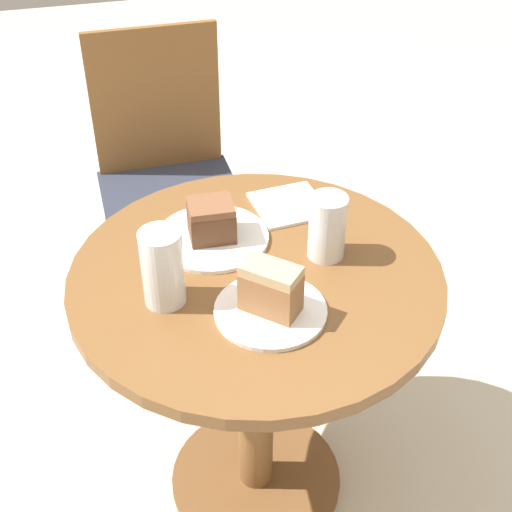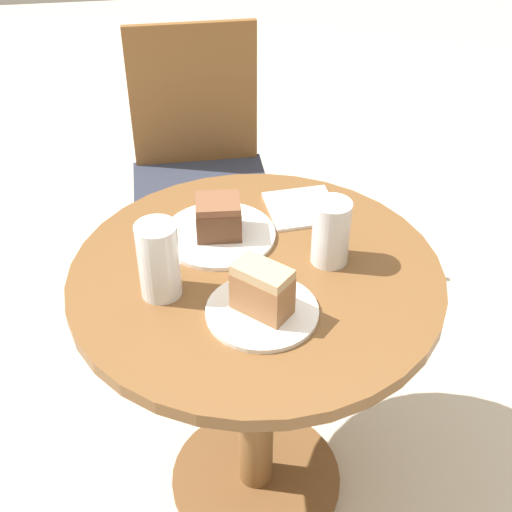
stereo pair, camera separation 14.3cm
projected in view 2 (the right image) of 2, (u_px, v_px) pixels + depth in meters
The scene contains 11 objects.
ground_plane at pixel (256, 480), 1.89m from camera, with size 8.00×8.00×0.00m, color beige.
table at pixel (256, 341), 1.58m from camera, with size 0.77×0.77×0.72m.
chair at pixel (201, 178), 2.21m from camera, with size 0.42×0.48×0.90m.
plate_near at pixel (262, 312), 1.35m from camera, with size 0.22×0.22×0.01m.
plate_far at pixel (219, 235), 1.55m from camera, with size 0.25×0.25×0.01m.
cake_slice_near at pixel (262, 289), 1.32m from camera, with size 0.12×0.12×0.10m.
cake_slice_far at pixel (218, 217), 1.52m from camera, with size 0.10×0.09×0.08m.
glass_lemonade at pixel (331, 235), 1.45m from camera, with size 0.08×0.08×0.14m.
glass_water at pixel (159, 263), 1.36m from camera, with size 0.08×0.08×0.16m.
napkin_stack at pixel (302, 208), 1.63m from camera, with size 0.17×0.17×0.01m.
fork at pixel (256, 269), 1.46m from camera, with size 0.15×0.08×0.00m.
Camera 2 is at (-0.15, -1.12, 1.63)m, focal length 50.00 mm.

